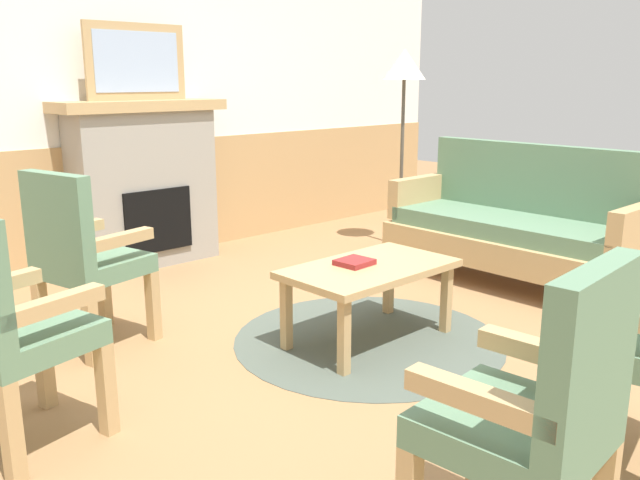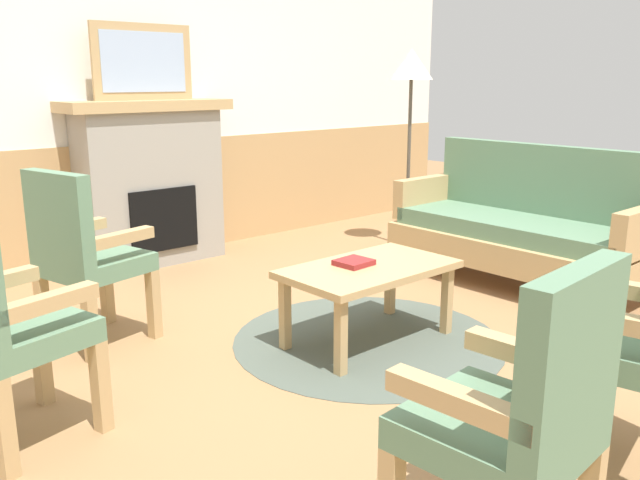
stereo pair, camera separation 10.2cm
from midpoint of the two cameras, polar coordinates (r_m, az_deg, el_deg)
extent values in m
plane|color=#997047|center=(3.68, 4.47, -9.32)|extent=(14.00, 14.00, 0.00)
cube|color=white|center=(5.51, -15.54, 12.32)|extent=(7.20, 0.12, 2.70)
cube|color=tan|center=(5.54, -14.65, 3.26)|extent=(7.20, 0.02, 0.95)
cube|color=gray|center=(5.36, -13.84, 4.33)|extent=(1.10, 0.36, 1.20)
cube|color=black|center=(5.23, -12.71, 1.71)|extent=(0.56, 0.02, 0.48)
cube|color=tan|center=(5.30, -14.24, 11.17)|extent=(1.30, 0.44, 0.08)
cube|color=tan|center=(5.29, -14.45, 14.63)|extent=(0.80, 0.03, 0.56)
cube|color=#9EB2D1|center=(5.28, -14.35, 14.64)|extent=(0.68, 0.01, 0.44)
cube|color=tan|center=(5.20, 7.21, -1.51)|extent=(0.08, 0.08, 0.16)
cube|color=tan|center=(4.34, 24.16, -5.77)|extent=(0.08, 0.08, 0.16)
cube|color=tan|center=(5.66, 11.23, -0.43)|extent=(0.08, 0.08, 0.16)
cube|color=tan|center=(4.92, 16.97, -0.75)|extent=(0.70, 1.80, 0.20)
cube|color=#5B7F60|center=(4.88, 17.10, 1.06)|extent=(0.60, 1.70, 0.12)
cube|color=#5B7F60|center=(5.08, 19.13, 4.96)|extent=(0.10, 1.70, 0.50)
cube|color=tan|center=(5.34, 9.40, 3.75)|extent=(0.60, 0.10, 0.30)
cube|color=tan|center=(4.49, 26.44, 0.59)|extent=(0.60, 0.10, 0.30)
cube|color=tan|center=(3.30, 2.69, -8.36)|extent=(0.05, 0.05, 0.40)
cube|color=tan|center=(3.90, 11.61, -5.11)|extent=(0.05, 0.05, 0.40)
cube|color=tan|center=(3.61, -2.22, -6.39)|extent=(0.05, 0.05, 0.40)
cube|color=tan|center=(4.16, 6.76, -3.70)|extent=(0.05, 0.05, 0.40)
cube|color=tan|center=(3.66, 5.04, -2.51)|extent=(0.96, 0.56, 0.04)
cylinder|color=#4C564C|center=(3.79, 4.91, -8.57)|extent=(1.52, 1.52, 0.01)
cube|color=maroon|center=(3.65, 3.72, -1.94)|extent=(0.19, 0.18, 0.03)
cube|color=tan|center=(3.26, -22.01, -9.69)|extent=(0.07, 0.07, 0.40)
cube|color=tan|center=(2.94, -17.40, -11.90)|extent=(0.07, 0.07, 0.40)
cube|color=tan|center=(2.74, -24.56, -14.55)|extent=(0.07, 0.07, 0.40)
cube|color=#5B7F60|center=(2.90, -23.63, -7.44)|extent=(0.58, 0.58, 0.10)
cube|color=tan|center=(2.68, -21.66, -5.11)|extent=(0.44, 0.17, 0.06)
cube|color=tan|center=(4.18, -17.24, -4.17)|extent=(0.07, 0.07, 0.40)
cube|color=tan|center=(3.86, -13.39, -5.37)|extent=(0.07, 0.07, 0.40)
cube|color=tan|center=(3.95, -22.05, -5.60)|extent=(0.07, 0.07, 0.40)
cube|color=tan|center=(3.62, -18.39, -7.03)|extent=(0.07, 0.07, 0.40)
cube|color=#5B7F60|center=(3.83, -18.04, -1.96)|extent=(0.58, 0.58, 0.10)
cube|color=#5B7F60|center=(3.65, -20.87, 1.76)|extent=(0.19, 0.49, 0.48)
cube|color=tan|center=(3.95, -20.02, 0.91)|extent=(0.44, 0.17, 0.06)
cube|color=tan|center=(3.63, -16.28, 0.10)|extent=(0.44, 0.17, 0.06)
cube|color=tan|center=(2.75, 19.40, -13.90)|extent=(0.07, 0.07, 0.40)
cube|color=tan|center=(3.12, 21.78, -10.73)|extent=(0.07, 0.07, 0.40)
cube|color=#5B7F60|center=(2.80, 25.26, -8.39)|extent=(0.57, 0.57, 0.10)
cube|color=tan|center=(2.55, 24.70, -6.35)|extent=(0.16, 0.45, 0.06)
cube|color=tan|center=(2.94, 26.43, -3.98)|extent=(0.16, 0.45, 0.06)
cube|color=tan|center=(2.44, 13.76, -17.33)|extent=(0.06, 0.06, 0.40)
cube|color=#5B7F60|center=(2.07, 16.29, -15.53)|extent=(0.52, 0.52, 0.10)
cube|color=#5B7F60|center=(1.87, 22.37, -9.37)|extent=(0.48, 0.12, 0.48)
cube|color=tan|center=(1.83, 13.55, -13.40)|extent=(0.10, 0.44, 0.06)
cube|color=tan|center=(2.16, 19.19, -9.40)|extent=(0.10, 0.44, 0.06)
cylinder|color=#332D28|center=(5.90, 7.90, -0.36)|extent=(0.24, 0.24, 0.03)
cylinder|color=#4C473D|center=(5.77, 8.14, 6.54)|extent=(0.03, 0.03, 1.40)
cone|color=silver|center=(5.73, 8.42, 14.76)|extent=(0.36, 0.36, 0.25)
camera|label=1|loc=(0.05, -89.22, 0.19)|focal=37.16mm
camera|label=2|loc=(0.05, 90.78, -0.19)|focal=37.16mm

